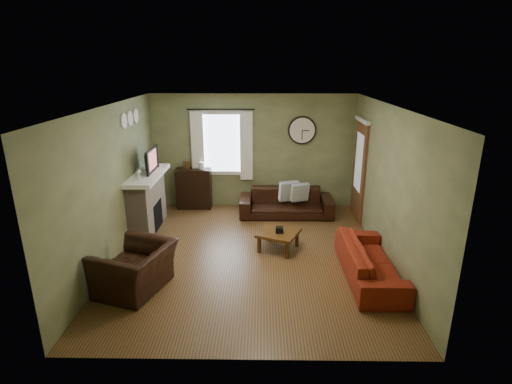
{
  "coord_description": "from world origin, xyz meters",
  "views": [
    {
      "loc": [
        0.2,
        -6.36,
        3.26
      ],
      "look_at": [
        0.1,
        0.4,
        1.05
      ],
      "focal_mm": 28.0,
      "sensor_mm": 36.0,
      "label": 1
    }
  ],
  "objects_px": {
    "sofa_brown": "(286,202)",
    "coffee_table": "(278,240)",
    "armchair": "(135,269)",
    "sofa_red": "(370,261)",
    "bookshelf": "(194,189)"
  },
  "relations": [
    {
      "from": "bookshelf",
      "to": "coffee_table",
      "type": "relative_size",
      "value": 1.42
    },
    {
      "from": "sofa_brown",
      "to": "sofa_red",
      "type": "xyz_separation_m",
      "value": [
        1.16,
        -2.68,
        -0.02
      ]
    },
    {
      "from": "sofa_red",
      "to": "coffee_table",
      "type": "xyz_separation_m",
      "value": [
        -1.4,
        0.97,
        -0.1
      ]
    },
    {
      "from": "sofa_red",
      "to": "coffee_table",
      "type": "bearing_deg",
      "value": 55.21
    },
    {
      "from": "coffee_table",
      "to": "bookshelf",
      "type": "bearing_deg",
      "value": 130.92
    },
    {
      "from": "sofa_brown",
      "to": "coffee_table",
      "type": "bearing_deg",
      "value": -97.78
    },
    {
      "from": "sofa_brown",
      "to": "armchair",
      "type": "distance_m",
      "value": 3.92
    },
    {
      "from": "sofa_brown",
      "to": "coffee_table",
      "type": "height_order",
      "value": "sofa_brown"
    },
    {
      "from": "sofa_red",
      "to": "sofa_brown",
      "type": "bearing_deg",
      "value": 23.44
    },
    {
      "from": "sofa_brown",
      "to": "sofa_red",
      "type": "height_order",
      "value": "sofa_brown"
    },
    {
      "from": "sofa_brown",
      "to": "sofa_red",
      "type": "distance_m",
      "value": 2.92
    },
    {
      "from": "sofa_red",
      "to": "coffee_table",
      "type": "height_order",
      "value": "sofa_red"
    },
    {
      "from": "armchair",
      "to": "coffee_table",
      "type": "distance_m",
      "value": 2.58
    },
    {
      "from": "bookshelf",
      "to": "coffee_table",
      "type": "height_order",
      "value": "bookshelf"
    },
    {
      "from": "sofa_red",
      "to": "bookshelf",
      "type": "bearing_deg",
      "value": 46.23
    }
  ]
}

